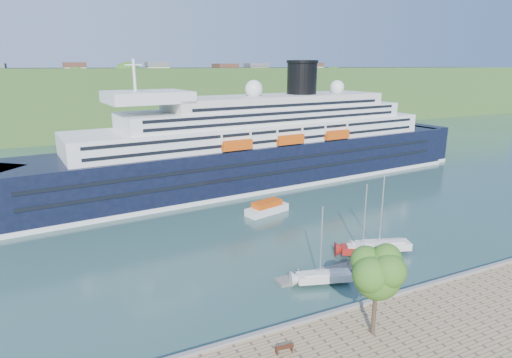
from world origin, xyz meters
name	(u,v)px	position (x,y,z in m)	size (l,w,h in m)	color
ground	(377,307)	(0.00, 0.00, 0.00)	(400.00, 400.00, 0.00)	#284844
far_hillside	(131,99)	(0.00, 145.00, 12.00)	(400.00, 50.00, 24.00)	#386026
quay_coping	(380,299)	(0.00, -0.20, 1.15)	(220.00, 0.50, 0.30)	slate
cruise_ship	(254,123)	(9.30, 50.64, 13.06)	(116.33, 16.94, 26.12)	black
park_bench	(284,347)	(-13.24, -3.35, 1.53)	(1.64, 0.67, 1.05)	#452113
promenade_tree	(376,287)	(-4.52, -4.44, 5.72)	(5.70, 5.70, 9.43)	#305817
floating_pontoon	(336,270)	(0.89, 8.72, 0.18)	(16.24, 1.98, 0.36)	slate
sailboat_white_near	(325,248)	(-2.31, 6.68, 4.60)	(7.13, 1.98, 9.21)	silver
sailboat_red	(368,223)	(7.08, 10.47, 4.83)	(7.47, 2.08, 9.65)	maroon
sailboat_white_far	(385,217)	(9.89, 10.44, 5.26)	(8.15, 2.26, 10.52)	silver
tender_launch	(267,207)	(2.96, 31.86, 1.11)	(8.06, 2.76, 2.23)	#CC480C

